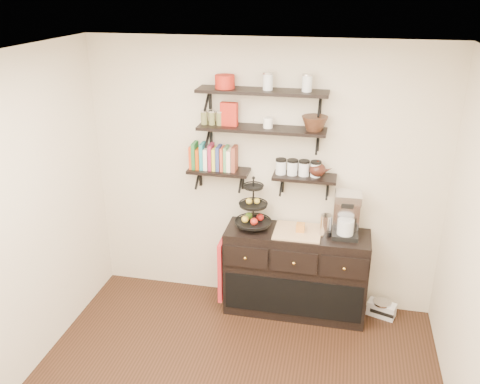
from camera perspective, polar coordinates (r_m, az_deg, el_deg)
name	(u,v)px	position (r m, az deg, el deg)	size (l,w,h in m)	color
ceiling	(217,66)	(3.03, -2.63, 13.98)	(3.50, 3.50, 0.02)	white
back_wall	(263,178)	(5.05, 2.59, 1.62)	(3.50, 0.02, 2.70)	beige
shelf_top	(262,92)	(4.68, 2.51, 11.19)	(1.20, 0.27, 0.23)	black
shelf_mid	(262,129)	(4.76, 2.44, 7.06)	(1.20, 0.27, 0.23)	black
shelf_low_left	(219,171)	(4.99, -2.38, 2.34)	(0.60, 0.25, 0.23)	black
shelf_low_right	(305,178)	(4.86, 7.26, 1.61)	(0.60, 0.25, 0.23)	black
cookbooks	(213,158)	(4.96, -3.00, 3.86)	(0.43, 0.15, 0.26)	#C43A13
glass_canisters	(298,169)	(4.84, 6.54, 2.63)	(0.43, 0.10, 0.13)	silver
sideboard	(296,272)	(5.19, 6.26, -8.92)	(1.40, 0.50, 0.92)	black
fruit_stand	(254,211)	(4.95, 1.53, -2.19)	(0.35, 0.35, 0.52)	black
candle	(300,227)	(4.95, 6.81, -3.97)	(0.08, 0.08, 0.08)	#BD732B
coffee_maker	(346,215)	(4.89, 11.87, -2.55)	(0.25, 0.24, 0.45)	black
thermal_carafe	(326,226)	(4.89, 9.62, -3.74)	(0.11, 0.11, 0.22)	silver
apron	(223,268)	(5.20, -1.96, -8.55)	(0.04, 0.28, 0.65)	#AB122D
radio	(381,309)	(5.48, 15.60, -12.49)	(0.30, 0.23, 0.17)	silver
recipe_box	(229,114)	(4.78, -1.23, 8.74)	(0.16, 0.06, 0.22)	#A71F13
walnut_bowl	(315,123)	(4.68, 8.37, 7.63)	(0.24, 0.24, 0.13)	black
ramekins	(268,123)	(4.73, 3.16, 7.78)	(0.09, 0.09, 0.10)	white
teapot	(318,169)	(4.82, 8.71, 2.62)	(0.21, 0.16, 0.16)	black
red_pot	(225,82)	(4.73, -1.72, 12.29)	(0.18, 0.18, 0.12)	#A71F13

